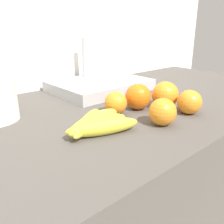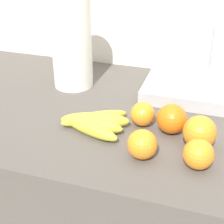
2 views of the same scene
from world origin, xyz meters
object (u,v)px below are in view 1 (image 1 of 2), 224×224
orange_back_left (189,102)px  banana_bunch (96,124)px  sink_basin (100,85)px  orange_far_right (138,97)px  orange_right (116,103)px  orange_back_right (165,95)px  orange_center (163,112)px

orange_back_left → banana_bunch: bearing=164.5°
orange_back_left → sink_basin: 0.38m
orange_far_right → sink_basin: 0.26m
orange_right → orange_back_left: bearing=-41.1°
orange_back_right → sink_basin: size_ratio=0.23×
orange_back_left → orange_center: bearing=-179.1°
orange_back_right → banana_bunch: bearing=-179.1°
orange_far_right → orange_right: bearing=171.3°
orange_center → orange_back_left: size_ratio=1.01×
orange_center → orange_right: bearing=102.8°
banana_bunch → orange_center: 0.17m
orange_back_right → orange_center: 0.15m
banana_bunch → orange_back_right: 0.27m
orange_back_left → orange_right: bearing=138.9°
banana_bunch → orange_back_left: (0.27, -0.08, 0.01)m
orange_right → sink_basin: (0.13, 0.24, -0.01)m
orange_far_right → orange_back_right: size_ratio=0.96×
orange_back_right → orange_center: (-0.12, -0.08, -0.01)m
orange_center → orange_back_left: 0.12m
banana_bunch → sink_basin: sink_basin is taller
orange_center → orange_right: orange_center is taller
orange_back_right → orange_back_left: bearing=-86.2°
orange_far_right → orange_right: (-0.08, 0.01, -0.01)m
banana_bunch → orange_back_right: bearing=0.9°
orange_back_left → orange_right: (-0.16, 0.14, -0.00)m
orange_right → orange_center: bearing=-77.2°
banana_bunch → orange_center: orange_center is taller
orange_center → orange_right: 0.14m
banana_bunch → orange_center: bearing=-27.6°
orange_center → sink_basin: (0.10, 0.38, -0.01)m
orange_back_right → sink_basin: (-0.02, 0.29, -0.02)m
sink_basin → banana_bunch: bearing=-130.2°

